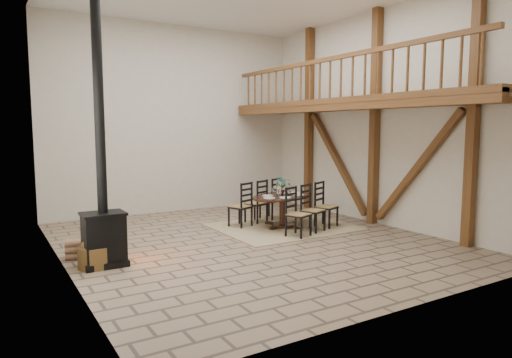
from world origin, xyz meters
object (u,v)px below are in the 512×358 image
dining_table (283,210)px  log_stack (75,249)px  wood_stove (103,199)px  log_basket (95,256)px

dining_table → log_stack: (-4.55, -0.23, -0.22)m
wood_stove → log_basket: bearing=-179.0°
dining_table → log_stack: 4.56m
wood_stove → log_basket: size_ratio=9.11×
log_basket → log_stack: log_basket is taller
wood_stove → log_stack: (-0.34, 0.68, -0.94)m
log_basket → log_stack: 0.71m
dining_table → log_basket: dining_table is taller
dining_table → log_stack: size_ratio=6.53×
wood_stove → dining_table: bearing=12.0°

